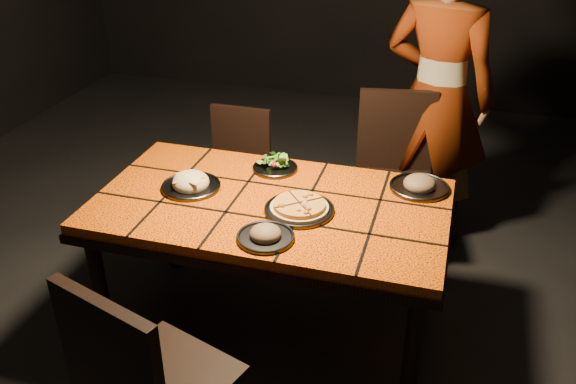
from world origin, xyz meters
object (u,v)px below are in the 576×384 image
(chair_far_left, at_px, (237,167))
(plate_pizza, at_px, (299,208))
(dining_table, at_px, (271,216))
(chair_near, at_px, (142,380))
(diner, at_px, (438,97))
(chair_far_right, at_px, (394,165))
(plate_pasta, at_px, (191,183))

(chair_far_left, relative_size, plate_pizza, 2.25)
(chair_far_left, bearing_deg, dining_table, -59.20)
(plate_pizza, bearing_deg, chair_near, -107.72)
(plate_pizza, bearing_deg, diner, 67.82)
(diner, bearing_deg, chair_near, 84.95)
(dining_table, xyz_separation_m, plate_pizza, (0.15, -0.05, 0.10))
(chair_near, height_order, chair_far_right, same)
(diner, bearing_deg, plate_pizza, 83.04)
(chair_far_left, bearing_deg, chair_far_right, 7.08)
(diner, height_order, plate_pasta, diner)
(plate_pasta, bearing_deg, chair_far_left, 95.45)
(chair_near, relative_size, chair_far_right, 1.00)
(chair_near, xyz_separation_m, plate_pasta, (-0.25, 1.00, 0.21))
(chair_near, distance_m, chair_far_right, 1.99)
(chair_far_right, relative_size, plate_pasta, 3.47)
(chair_far_right, bearing_deg, diner, 43.16)
(dining_table, relative_size, chair_far_left, 1.96)
(plate_pasta, bearing_deg, dining_table, -1.91)
(chair_far_left, xyz_separation_m, diner, (1.12, 0.36, 0.44))
(chair_near, bearing_deg, plate_pasta, -57.80)
(plate_pizza, height_order, plate_pasta, plate_pasta)
(chair_near, distance_m, diner, 2.32)
(chair_far_left, distance_m, plate_pasta, 0.85)
(chair_far_right, distance_m, plate_pizza, 1.03)
(chair_far_right, height_order, plate_pasta, chair_far_right)
(chair_near, bearing_deg, diner, -92.25)
(chair_far_left, height_order, diner, diner)
(diner, distance_m, plate_pasta, 1.56)
(dining_table, height_order, chair_far_right, chair_far_right)
(diner, bearing_deg, chair_far_left, 33.17)
(dining_table, distance_m, chair_near, 1.00)
(dining_table, height_order, plate_pizza, plate_pizza)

